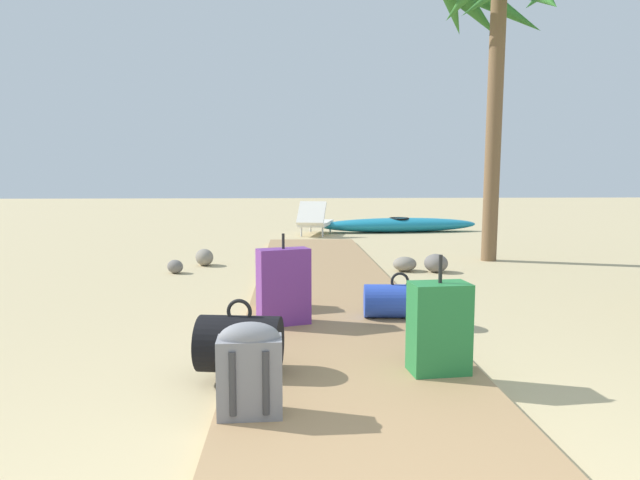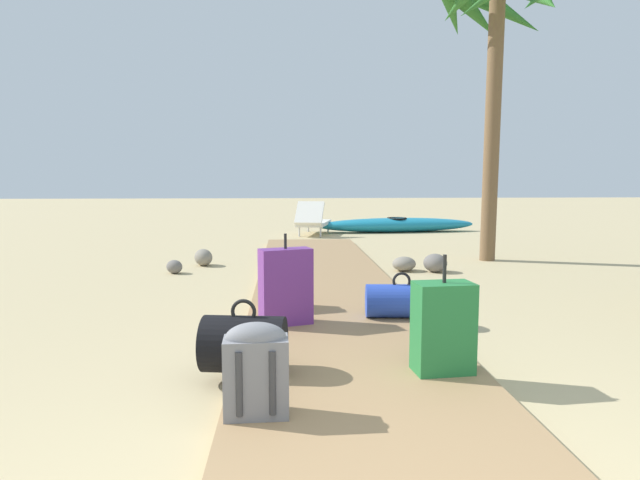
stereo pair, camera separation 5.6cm
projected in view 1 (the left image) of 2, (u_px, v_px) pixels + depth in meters
ground_plane at (332, 311)px, 5.55m from camera, size 60.00×60.00×0.00m
boardwalk at (326, 288)px, 6.49m from camera, size 1.64×9.56×0.08m
suitcase_green at (439, 328)px, 3.56m from camera, size 0.39×0.26×0.76m
backpack_grey at (250, 367)px, 2.91m from camera, size 0.34×0.21×0.50m
backpack_tan at (275, 281)px, 5.33m from camera, size 0.37×0.32×0.49m
suitcase_purple at (284, 286)px, 4.73m from camera, size 0.47×0.32×0.77m
duffel_bag_blue at (400, 301)px, 4.97m from camera, size 0.65×0.34×0.41m
duffel_bag_black at (240, 344)px, 3.58m from camera, size 0.57×0.43×0.47m
palm_tree_far_right at (501, 20)px, 8.43m from camera, size 2.33×2.28×4.56m
lounge_chair at (315, 221)px, 12.82m from camera, size 0.92×1.64×0.78m
kayak at (399, 225)px, 13.50m from camera, size 3.93×1.05×0.35m
rock_left_far at (175, 267)px, 7.73m from camera, size 0.31×0.31×0.19m
rock_right_mid at (405, 264)px, 7.91m from camera, size 0.47×0.47×0.20m
rock_left_near at (204, 257)px, 8.40m from camera, size 0.38×0.43×0.25m
rock_right_far at (436, 263)px, 7.82m from camera, size 0.41×0.43×0.26m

